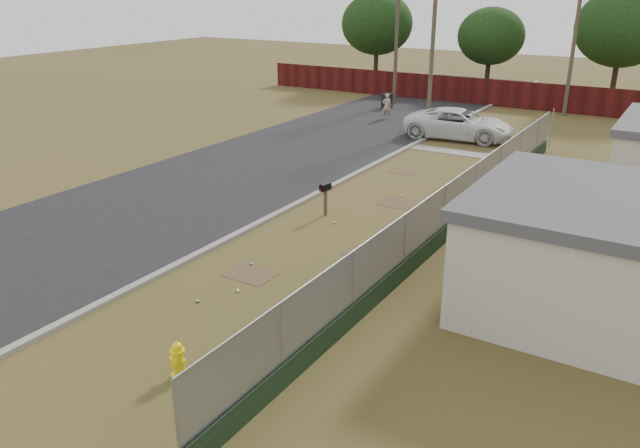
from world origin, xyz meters
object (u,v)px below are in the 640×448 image
Objects in this scene: fire_hydrant at (178,360)px; pickup_truck at (459,124)px; pedestrian at (387,106)px; trash_bin at (387,101)px; mailbox at (325,190)px.

fire_hydrant is 0.15× the size of pickup_truck.
pickup_truck is 6.29m from pedestrian.
pedestrian is (-5.66, 2.75, -0.02)m from pickup_truck.
pickup_truck reaches higher than trash_bin.
pedestrian is at bearing 57.76° from pickup_truck.
mailbox is at bearing 173.95° from pickup_truck.
trash_bin is at bearing 43.96° from pickup_truck.
pickup_truck is 5.95× the size of trash_bin.
pedestrian is at bearing 106.91° from fire_hydrant.
mailbox is 0.21× the size of pickup_truck.
pickup_truck is (-2.56, 24.27, 0.39)m from fire_hydrant.
mailbox is (-2.50, 10.19, 0.57)m from fire_hydrant.
trash_bin is (-7.28, 20.09, -0.48)m from mailbox.
trash_bin is at bearing 107.90° from fire_hydrant.
fire_hydrant is at bearing -76.23° from mailbox.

